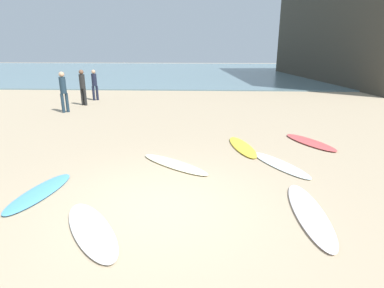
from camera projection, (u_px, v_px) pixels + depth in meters
name	position (u px, v px, depth m)	size (l,w,h in m)	color
ground_plane	(160.00, 206.00, 5.77)	(120.00, 120.00, 0.00)	tan
ocean_water	(201.00, 71.00, 40.53)	(120.00, 40.00, 0.08)	slate
surfboard_0	(242.00, 147.00, 9.15)	(0.53, 2.09, 0.08)	yellow
surfboard_1	(174.00, 164.00, 7.78)	(0.50, 2.21, 0.07)	#F2EFBD
surfboard_2	(40.00, 192.00, 6.25)	(0.55, 1.92, 0.07)	#4F9DDC
surfboard_3	(280.00, 164.00, 7.77)	(0.51, 2.09, 0.06)	silver
surfboard_4	(310.00, 213.00, 5.47)	(0.53, 2.34, 0.08)	white
surfboard_5	(92.00, 229.00, 4.96)	(0.58, 2.00, 0.08)	silver
surfboard_6	(310.00, 142.00, 9.58)	(0.60, 2.04, 0.08)	#DA5151
beachgoer_near	(63.00, 90.00, 13.96)	(0.40, 0.40, 1.85)	#1E3342
beachgoer_mid	(83.00, 85.00, 15.75)	(0.37, 0.37, 1.82)	black
beachgoer_far	(94.00, 83.00, 17.34)	(0.38, 0.38, 1.71)	#191E33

